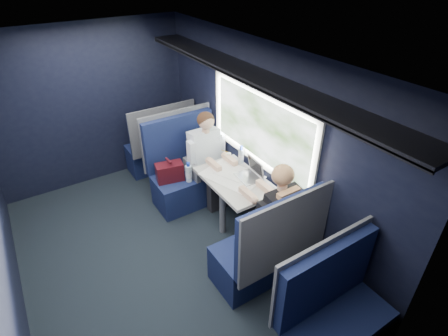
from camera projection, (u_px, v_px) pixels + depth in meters
ground at (159, 259)px, 4.07m from camera, size 2.80×4.20×0.01m
room_shell at (146, 148)px, 3.29m from camera, size 3.00×4.40×2.40m
table at (233, 185)px, 4.18m from camera, size 0.62×1.00×0.74m
seat_bay_near at (186, 173)px, 4.84m from camera, size 1.04×0.62×1.26m
seat_bay_far at (265, 251)px, 3.61m from camera, size 1.04×0.62×1.26m
seat_row_front at (160, 146)px, 5.51m from camera, size 1.04×0.51×1.16m
seat_row_back at (333, 319)px, 2.96m from camera, size 1.04×0.51×1.16m
man at (209, 155)px, 4.68m from camera, size 0.53×0.56×1.32m
woman at (276, 211)px, 3.67m from camera, size 0.53×0.56×1.32m
papers at (232, 175)px, 4.21m from camera, size 0.67×0.81×0.01m
laptop at (252, 172)px, 4.16m from camera, size 0.25×0.33×0.23m
bottle_small at (241, 155)px, 4.41m from camera, size 0.07×0.07×0.24m
cup at (229, 156)px, 4.53m from camera, size 0.06×0.06×0.08m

